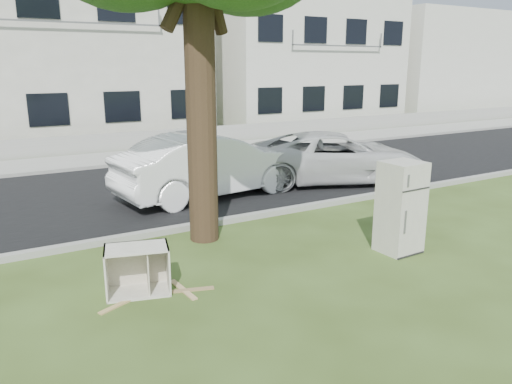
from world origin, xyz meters
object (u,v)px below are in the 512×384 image
car_center (211,165)px  car_right (335,157)px  fridge (401,207)px  cabinet (138,270)px

car_center → car_right: 3.70m
fridge → car_center: 5.31m
fridge → car_center: size_ratio=0.33×
fridge → car_right: bearing=61.2°
fridge → cabinet: (-4.49, 0.68, -0.46)m
fridge → car_right: fridge is taller
fridge → car_right: 5.46m
cabinet → car_right: (6.97, 4.19, 0.35)m
fridge → cabinet: bearing=169.6°
cabinet → car_center: car_center is taller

